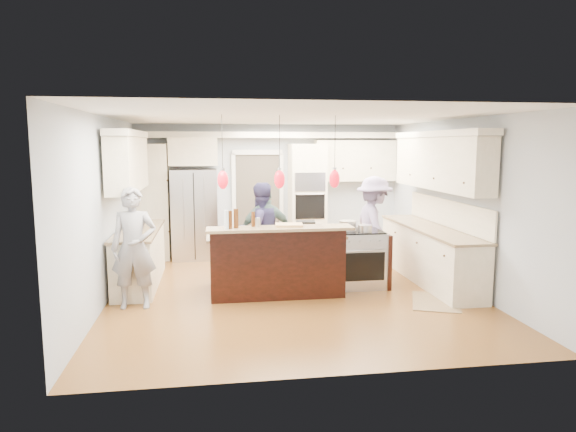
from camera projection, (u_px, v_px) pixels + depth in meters
name	position (u px, v px, depth m)	size (l,w,h in m)	color
ground_plane	(291.00, 291.00, 8.06)	(6.00, 6.00, 0.00)	brown
room_shell	(291.00, 176.00, 7.81)	(5.54, 6.04, 2.72)	#B2BCC6
refrigerator	(195.00, 214.00, 10.29)	(0.90, 0.70, 1.80)	#B7B7BC
oven_column	(307.00, 200.00, 10.62)	(0.72, 0.69, 2.30)	#FAE9CA
back_upper_cabinets	(234.00, 175.00, 10.42)	(5.30, 0.61, 2.54)	#FAE9CA
right_counter_run	(433.00, 219.00, 8.57)	(0.64, 3.10, 2.51)	#FAE9CA
left_cabinets	(135.00, 221.00, 8.34)	(0.64, 2.30, 2.51)	#FAE9CA
kitchen_island	(275.00, 261.00, 8.03)	(2.10, 1.46, 1.12)	black
island_range	(361.00, 259.00, 8.31)	(0.82, 0.71, 0.92)	#B7B7BC
pendant_lights	(280.00, 179.00, 7.27)	(1.75, 0.15, 1.03)	black
person_bar_end	(134.00, 248.00, 7.16)	(0.63, 0.41, 1.71)	gray
person_far_left	(260.00, 231.00, 8.72)	(0.81, 0.63, 1.66)	navy
person_far_right	(266.00, 233.00, 8.74)	(0.93, 0.39, 1.59)	#476360
person_range_side	(374.00, 226.00, 8.99)	(1.13, 0.65, 1.74)	gray
floor_rug	(436.00, 302.00, 7.52)	(0.66, 0.96, 0.01)	#957D51
water_bottle	(226.00, 220.00, 7.12)	(0.06, 0.06, 0.27)	silver
beer_bottle_a	(236.00, 218.00, 7.24)	(0.07, 0.07, 0.27)	#43220C
beer_bottle_b	(230.00, 220.00, 7.18)	(0.06, 0.06, 0.25)	#43220C
beer_bottle_c	(253.00, 219.00, 7.37)	(0.05, 0.05, 0.22)	#43220C
drink_can	(258.00, 223.00, 7.31)	(0.07, 0.07, 0.14)	#B7B7BC
cutting_board	(289.00, 225.00, 7.43)	(0.39, 0.28, 0.03)	tan
pot_large	(348.00, 226.00, 8.22)	(0.28, 0.28, 0.16)	#B7B7BC
pot_small	(365.00, 228.00, 8.12)	(0.22, 0.22, 0.11)	#B7B7BC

